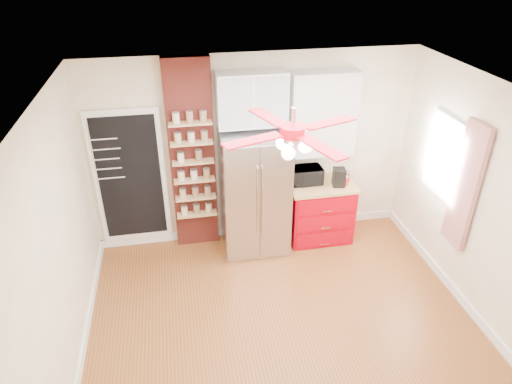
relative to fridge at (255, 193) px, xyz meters
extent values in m
plane|color=brown|center=(0.05, -1.63, -0.88)|extent=(4.50, 4.50, 0.00)
plane|color=white|center=(0.05, -1.63, 1.83)|extent=(4.50, 4.50, 0.00)
cube|color=#FFF3CD|center=(0.05, 0.37, 0.48)|extent=(4.50, 0.02, 2.70)
cube|color=#FFF3CD|center=(-2.20, -1.63, 0.48)|extent=(0.02, 4.00, 2.70)
cube|color=#FFF3CD|center=(2.30, -1.63, 0.48)|extent=(0.02, 4.00, 2.70)
cube|color=white|center=(-1.65, 0.34, 0.23)|extent=(0.95, 0.04, 1.95)
cube|color=black|center=(-1.65, 0.32, 0.23)|extent=(0.82, 0.02, 1.78)
cube|color=maroon|center=(-0.80, 0.29, 0.48)|extent=(0.60, 0.16, 2.70)
cube|color=#A8A7AC|center=(0.00, 0.00, 0.00)|extent=(0.90, 0.70, 1.75)
cube|color=white|center=(0.00, 0.20, 1.27)|extent=(0.90, 0.35, 0.70)
cube|color=#A7000F|center=(0.97, 0.05, -0.45)|extent=(0.90, 0.60, 0.86)
cube|color=tan|center=(0.97, 0.05, 0.01)|extent=(0.94, 0.64, 0.04)
cube|color=white|center=(0.97, 0.22, 1.00)|extent=(0.90, 0.30, 1.15)
cube|color=white|center=(2.28, -0.73, 0.68)|extent=(0.04, 0.75, 1.05)
cube|color=#AD1E17|center=(2.23, -1.28, 0.57)|extent=(0.06, 0.40, 1.55)
cylinder|color=silver|center=(0.05, -1.63, 1.68)|extent=(0.05, 0.05, 0.20)
cylinder|color=#A60A15|center=(0.05, -1.63, 1.56)|extent=(0.24, 0.24, 0.10)
sphere|color=white|center=(0.05, -1.63, 1.40)|extent=(0.13, 0.13, 0.13)
imported|color=black|center=(0.76, 0.12, 0.14)|extent=(0.44, 0.30, 0.24)
cube|color=black|center=(1.19, -0.04, 0.15)|extent=(0.19, 0.21, 0.25)
cylinder|color=#B5130A|center=(1.27, -0.04, 0.09)|extent=(0.11, 0.11, 0.13)
cylinder|color=#A5091B|center=(1.34, 0.06, 0.09)|extent=(0.11, 0.11, 0.13)
cylinder|color=beige|center=(-0.95, 0.13, 0.57)|extent=(0.11, 0.11, 0.14)
cylinder|color=brown|center=(-0.72, 0.14, 0.57)|extent=(0.10, 0.10, 0.14)
camera|label=1|loc=(-0.99, -5.34, 3.10)|focal=32.00mm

